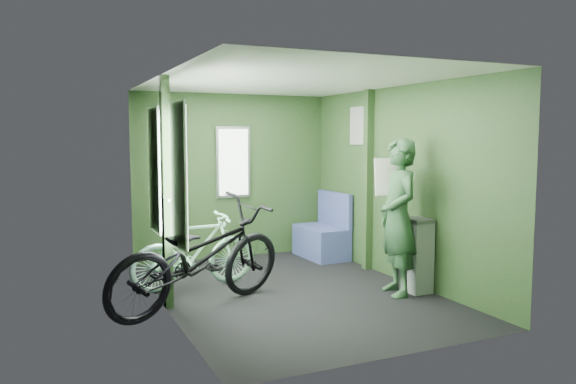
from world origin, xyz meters
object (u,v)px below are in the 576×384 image
object	(u,v)px
bicycle_mint	(196,289)
passenger	(398,217)
waste_box	(416,255)
bicycle_black	(201,310)
bench_seat	(323,238)

from	to	relation	value
bicycle_mint	passenger	bearing A→B (deg)	-125.38
waste_box	passenger	bearing A→B (deg)	-178.77
bicycle_black	passenger	xyz separation A→B (m)	(2.10, -0.32, 0.85)
passenger	waste_box	size ratio (longest dim) A/B	2.06
waste_box	bench_seat	distance (m)	2.00
bicycle_black	waste_box	xyz separation A→B (m)	(2.34, -0.32, 0.41)
passenger	waste_box	xyz separation A→B (m)	(0.25, 0.01, -0.44)
bicycle_black	passenger	distance (m)	2.28
waste_box	bench_seat	bearing A→B (deg)	93.30
bicycle_mint	bench_seat	bearing A→B (deg)	-72.64
bench_seat	bicycle_black	bearing A→B (deg)	-144.64
bicycle_mint	bench_seat	size ratio (longest dim) A/B	1.60
bicycle_mint	bench_seat	xyz separation A→B (m)	(2.08, 0.90, 0.27)
bench_seat	passenger	bearing A→B (deg)	-95.33
passenger	bench_seat	xyz separation A→B (m)	(0.13, 1.99, -0.57)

